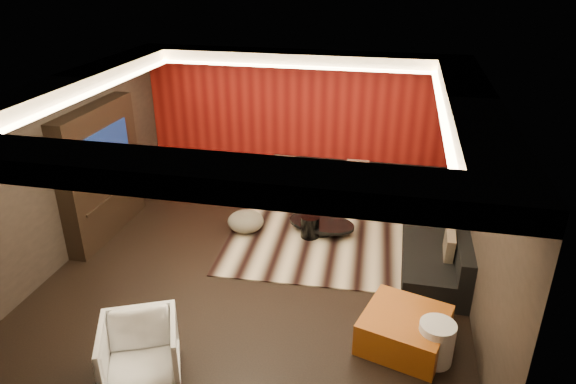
% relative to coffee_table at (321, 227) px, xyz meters
% --- Properties ---
extents(floor, '(6.00, 6.00, 0.02)m').
position_rel_coffee_table_xyz_m(floor, '(-0.73, -1.31, -0.13)').
color(floor, black).
rests_on(floor, ground).
extents(ceiling, '(6.00, 6.00, 0.02)m').
position_rel_coffee_table_xyz_m(ceiling, '(-0.73, -1.31, 2.69)').
color(ceiling, silver).
rests_on(ceiling, ground).
extents(wall_back, '(6.00, 0.02, 2.80)m').
position_rel_coffee_table_xyz_m(wall_back, '(-0.73, 1.70, 1.28)').
color(wall_back, black).
rests_on(wall_back, ground).
extents(wall_left, '(0.02, 6.00, 2.80)m').
position_rel_coffee_table_xyz_m(wall_left, '(-3.74, -1.31, 1.28)').
color(wall_left, black).
rests_on(wall_left, ground).
extents(wall_right, '(0.02, 6.00, 2.80)m').
position_rel_coffee_table_xyz_m(wall_right, '(2.28, -1.31, 1.28)').
color(wall_right, black).
rests_on(wall_right, ground).
extents(red_feature_wall, '(5.98, 0.05, 2.78)m').
position_rel_coffee_table_xyz_m(red_feature_wall, '(-0.73, 1.66, 1.28)').
color(red_feature_wall, '#6B0C0A').
rests_on(red_feature_wall, ground).
extents(soffit_back, '(6.00, 0.60, 0.22)m').
position_rel_coffee_table_xyz_m(soffit_back, '(-0.73, 1.39, 2.57)').
color(soffit_back, silver).
rests_on(soffit_back, ground).
extents(soffit_front, '(6.00, 0.60, 0.22)m').
position_rel_coffee_table_xyz_m(soffit_front, '(-0.73, -4.01, 2.57)').
color(soffit_front, silver).
rests_on(soffit_front, ground).
extents(soffit_left, '(0.60, 4.80, 0.22)m').
position_rel_coffee_table_xyz_m(soffit_left, '(-3.43, -1.31, 2.57)').
color(soffit_left, silver).
rests_on(soffit_left, ground).
extents(soffit_right, '(0.60, 4.80, 0.22)m').
position_rel_coffee_table_xyz_m(soffit_right, '(1.97, -1.31, 2.57)').
color(soffit_right, silver).
rests_on(soffit_right, ground).
extents(cove_back, '(4.80, 0.08, 0.04)m').
position_rel_coffee_table_xyz_m(cove_back, '(-0.73, 1.05, 2.48)').
color(cove_back, '#FFD899').
rests_on(cove_back, ground).
extents(cove_front, '(4.80, 0.08, 0.04)m').
position_rel_coffee_table_xyz_m(cove_front, '(-0.73, -3.67, 2.48)').
color(cove_front, '#FFD899').
rests_on(cove_front, ground).
extents(cove_left, '(0.08, 4.80, 0.04)m').
position_rel_coffee_table_xyz_m(cove_left, '(-3.09, -1.31, 2.48)').
color(cove_left, '#FFD899').
rests_on(cove_left, ground).
extents(cove_right, '(0.08, 4.80, 0.04)m').
position_rel_coffee_table_xyz_m(cove_right, '(1.63, -1.31, 2.48)').
color(cove_right, '#FFD899').
rests_on(cove_right, ground).
extents(tv_surround, '(0.30, 2.00, 2.20)m').
position_rel_coffee_table_xyz_m(tv_surround, '(-3.58, -0.71, 0.98)').
color(tv_surround, black).
rests_on(tv_surround, ground).
extents(tv_screen, '(0.04, 1.30, 0.80)m').
position_rel_coffee_table_xyz_m(tv_screen, '(-3.42, -0.71, 1.33)').
color(tv_screen, black).
rests_on(tv_screen, ground).
extents(tv_shelf, '(0.04, 1.60, 0.04)m').
position_rel_coffee_table_xyz_m(tv_shelf, '(-3.42, -0.71, 0.58)').
color(tv_shelf, black).
rests_on(tv_shelf, ground).
extents(rug, '(4.14, 3.18, 0.02)m').
position_rel_coffee_table_xyz_m(rug, '(0.47, -0.08, -0.11)').
color(rug, '#C3AF8F').
rests_on(rug, floor).
extents(coffee_table, '(1.32, 1.32, 0.19)m').
position_rel_coffee_table_xyz_m(coffee_table, '(0.00, 0.00, 0.00)').
color(coffee_table, black).
rests_on(coffee_table, rug).
extents(drum_stool, '(0.34, 0.34, 0.37)m').
position_rel_coffee_table_xyz_m(drum_stool, '(-0.17, -0.20, 0.09)').
color(drum_stool, black).
rests_on(drum_stool, rug).
extents(striped_pouf, '(0.63, 0.63, 0.34)m').
position_rel_coffee_table_xyz_m(striped_pouf, '(-1.28, -0.22, 0.08)').
color(striped_pouf, '#B4A78B').
rests_on(striped_pouf, rug).
extents(white_side_table, '(0.50, 0.50, 0.52)m').
position_rel_coffee_table_xyz_m(white_side_table, '(1.77, -2.74, 0.15)').
color(white_side_table, white).
rests_on(white_side_table, floor).
extents(orange_ottoman, '(1.19, 1.19, 0.43)m').
position_rel_coffee_table_xyz_m(orange_ottoman, '(1.41, -2.53, 0.10)').
color(orange_ottoman, '#9E4414').
rests_on(orange_ottoman, floor).
extents(armchair, '(1.09, 1.10, 0.76)m').
position_rel_coffee_table_xyz_m(armchair, '(-1.42, -3.75, 0.27)').
color(armchair, white).
rests_on(armchair, floor).
extents(sectional_sofa, '(3.65, 3.50, 0.75)m').
position_rel_coffee_table_xyz_m(sectional_sofa, '(1.00, 0.56, 0.15)').
color(sectional_sofa, black).
rests_on(sectional_sofa, floor).
extents(throw_pillows, '(3.20, 2.82, 0.50)m').
position_rel_coffee_table_xyz_m(throw_pillows, '(1.03, 0.59, 0.50)').
color(throw_pillows, '#C4AD8F').
rests_on(throw_pillows, sectional_sofa).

